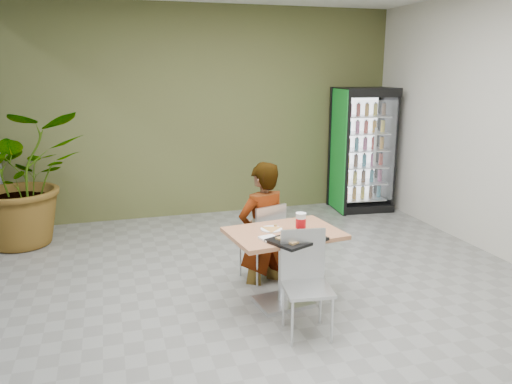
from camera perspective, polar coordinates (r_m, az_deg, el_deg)
ground at (r=4.93m, az=3.16°, el=-13.26°), size 7.00×7.00×0.00m
room_envelope at (r=4.44m, az=3.44°, el=5.45°), size 6.00×7.00×3.20m
dining_table at (r=4.83m, az=3.20°, el=-6.89°), size 1.11×0.84×0.75m
chair_far at (r=5.36m, az=1.13°, el=-5.10°), size 0.48×0.49×0.86m
chair_near at (r=4.39m, az=5.63°, el=-9.27°), size 0.45×0.45×0.90m
seated_woman at (r=5.39m, az=0.72°, el=-5.00°), size 0.68×0.55×1.61m
pizza_plate at (r=4.79m, az=1.77°, el=-4.16°), size 0.29×0.28×0.03m
soda_cup at (r=4.75m, az=5.14°, el=-3.47°), size 0.10×0.10×0.18m
napkin_stack at (r=4.53m, az=1.51°, el=-5.31°), size 0.18×0.18×0.02m
cafeteria_tray at (r=4.50m, az=4.70°, el=-5.45°), size 0.58×0.51×0.03m
beverage_fridge at (r=8.27m, az=12.15°, el=4.76°), size 0.97×0.78×1.97m
potted_plant at (r=7.11m, az=-25.27°, el=1.41°), size 1.90×1.75×1.76m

